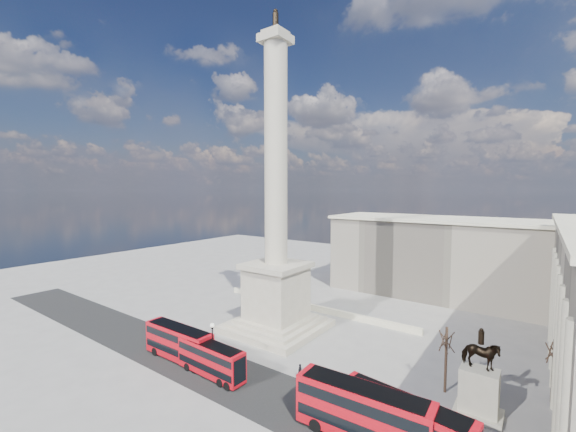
% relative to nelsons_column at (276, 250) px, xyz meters
% --- Properties ---
extents(ground, '(180.00, 180.00, 0.00)m').
position_rel_nelsons_column_xyz_m(ground, '(0.00, -5.00, -12.92)').
color(ground, gray).
rests_on(ground, ground).
extents(asphalt_road, '(120.00, 9.00, 0.01)m').
position_rel_nelsons_column_xyz_m(asphalt_road, '(5.00, -15.00, -12.91)').
color(asphalt_road, '#242424').
rests_on(asphalt_road, ground).
extents(nelsons_column, '(14.00, 14.00, 49.85)m').
position_rel_nelsons_column_xyz_m(nelsons_column, '(0.00, 0.00, 0.00)').
color(nelsons_column, '#B9B09A').
rests_on(nelsons_column, ground).
extents(balustrade_wall, '(40.00, 0.60, 1.10)m').
position_rel_nelsons_column_xyz_m(balustrade_wall, '(0.00, 11.00, -12.37)').
color(balustrade_wall, beige).
rests_on(balustrade_wall, ground).
extents(building_northeast, '(51.00, 17.00, 16.60)m').
position_rel_nelsons_column_xyz_m(building_northeast, '(20.00, 35.00, -4.59)').
color(building_northeast, '#B6AB95').
rests_on(building_northeast, ground).
extents(red_bus_a, '(10.96, 2.70, 4.43)m').
position_rel_nelsons_column_xyz_m(red_bus_a, '(-4.03, -15.75, -10.59)').
color(red_bus_a, red).
rests_on(red_bus_a, ground).
extents(red_bus_b, '(9.83, 2.53, 3.97)m').
position_rel_nelsons_column_xyz_m(red_bus_b, '(2.48, -16.04, -10.84)').
color(red_bus_b, red).
rests_on(red_bus_b, ground).
extents(red_bus_c, '(12.36, 3.33, 4.97)m').
position_rel_nelsons_column_xyz_m(red_bus_c, '(21.91, -15.71, -10.31)').
color(red_bus_c, red).
rests_on(red_bus_c, ground).
extents(red_bus_d, '(11.76, 4.01, 4.67)m').
position_rel_nelsons_column_xyz_m(red_bus_d, '(25.33, -14.92, -10.47)').
color(red_bus_d, red).
rests_on(red_bus_d, ground).
extents(victorian_lamp, '(0.50, 0.50, 5.87)m').
position_rel_nelsons_column_xyz_m(victorian_lamp, '(1.36, -14.81, -9.46)').
color(victorian_lamp, black).
rests_on(victorian_lamp, ground).
extents(equestrian_statue, '(4.32, 3.24, 8.91)m').
position_rel_nelsons_column_xyz_m(equestrian_statue, '(29.76, -5.65, -9.79)').
color(equestrian_statue, beige).
rests_on(equestrian_statue, ground).
extents(bare_tree_near, '(1.77, 1.77, 7.76)m').
position_rel_nelsons_column_xyz_m(bare_tree_near, '(26.15, -3.20, -6.80)').
color(bare_tree_near, '#332319').
rests_on(bare_tree_near, ground).
extents(bare_tree_mid, '(1.87, 1.87, 7.10)m').
position_rel_nelsons_column_xyz_m(bare_tree_mid, '(35.77, 1.41, -7.32)').
color(bare_tree_mid, '#332319').
rests_on(bare_tree_mid, ground).
extents(bare_tree_far, '(1.87, 1.87, 7.65)m').
position_rel_nelsons_column_xyz_m(bare_tree_far, '(37.37, 2.79, -6.89)').
color(bare_tree_far, '#332319').
rests_on(bare_tree_far, ground).
extents(pedestrian_walking, '(0.64, 0.46, 1.62)m').
position_rel_nelsons_column_xyz_m(pedestrian_walking, '(25.41, -9.42, -12.11)').
color(pedestrian_walking, black).
rests_on(pedestrian_walking, ground).
extents(pedestrian_crossing, '(0.65, 1.09, 1.74)m').
position_rel_nelsons_column_xyz_m(pedestrian_crossing, '(11.47, -10.25, -12.05)').
color(pedestrian_crossing, black).
rests_on(pedestrian_crossing, ground).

